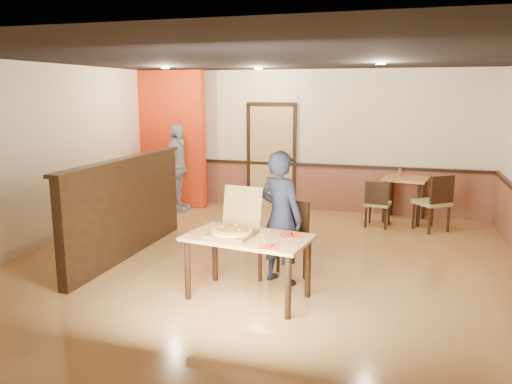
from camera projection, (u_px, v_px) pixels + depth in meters
The scene contains 24 objects.
floor at pixel (263, 264), 6.98m from camera, with size 7.00×7.00×0.00m, color #AB7B42.
ceiling at pixel (264, 57), 6.43m from camera, with size 7.00×7.00×0.00m, color black.
wall_back at pixel (311, 141), 10.00m from camera, with size 7.00×7.00×0.00m, color beige.
wall_left at pixel (45, 156), 7.68m from camera, with size 7.00×7.00×0.00m, color beige.
wainscot_back at pixel (309, 188), 10.16m from camera, with size 7.00×0.04×0.90m, color brown.
chair_rail_back at pixel (310, 165), 10.04m from camera, with size 7.00×0.06×0.06m, color black.
back_door at pixel (271, 157), 10.25m from camera, with size 0.90×0.06×2.10m, color tan.
booth_partition at pixel (126, 207), 7.21m from camera, with size 0.20×3.10×1.44m.
red_accent_panel at pixel (168, 139), 10.34m from camera, with size 1.60×0.20×2.78m, color red.
spot_a at pixel (166, 68), 8.77m from camera, with size 0.14×0.14×0.02m, color #FCF2B0.
spot_b at pixel (258, 68), 9.01m from camera, with size 0.14×0.14×0.02m, color #FCF2B0.
spot_c at pixel (381, 64), 7.45m from camera, with size 0.14×0.14×0.02m, color #FCF2B0.
main_table at pixel (248, 245), 5.71m from camera, with size 1.50×0.99×0.75m.
diner_chair at pixel (286, 237), 6.35m from camera, with size 0.64×0.64×1.01m.
side_chair_left at pixel (377, 202), 8.79m from camera, with size 0.47×0.47×0.84m.
side_chair_right at pixel (435, 200), 8.51m from camera, with size 0.69×0.69×1.00m.
side_table at pixel (405, 187), 9.20m from camera, with size 0.88×0.88×0.82m.
diner at pixel (281, 218), 6.16m from camera, with size 0.61×0.40×1.67m, color black.
passerby at pixel (177, 168), 9.95m from camera, with size 1.02×0.43×1.74m, color #97989F.
pizza_box at pixel (234, 228), 5.75m from camera, with size 0.55×0.63×0.52m.
pizza at pixel (232, 231), 5.71m from camera, with size 0.48×0.48×0.03m, color #D9904F.
napkin_near at pixel (269, 247), 5.28m from camera, with size 0.22×0.22×0.01m.
napkin_far at pixel (289, 235), 5.71m from camera, with size 0.29×0.29×0.01m.
condiment at pixel (400, 172), 9.31m from camera, with size 0.06×0.06×0.14m, color #9B501C.
Camera 1 is at (1.80, -6.40, 2.37)m, focal length 35.00 mm.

